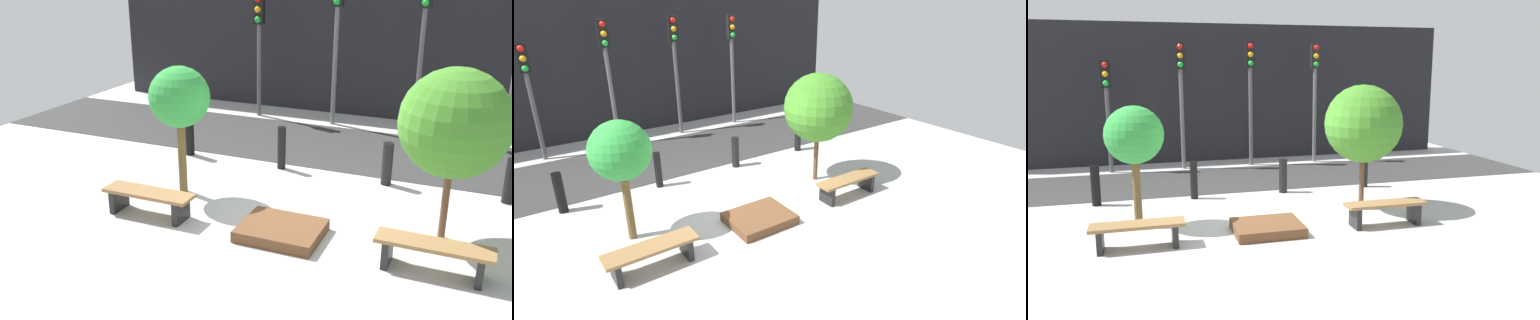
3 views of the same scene
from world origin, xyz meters
The scene contains 16 objects.
ground_plane centered at (0.00, 0.00, 0.00)m, with size 18.00×18.00×0.00m, color #B6B6B6.
road_strip centered at (0.00, 4.09, 0.01)m, with size 18.00×3.11×0.01m, color #333333.
building_facade centered at (0.00, 7.26, 2.23)m, with size 16.20×0.50×4.46m, color black.
bench_left centered at (-2.37, -0.77, 0.32)m, with size 1.62×0.47×0.45m.
bench_right centered at (2.37, -0.77, 0.34)m, with size 1.64×0.44×0.47m.
planter_bed centered at (0.00, -0.57, 0.09)m, with size 1.30×1.08×0.19m, color brown.
tree_behind_left_bench centered at (-2.37, 0.38, 1.82)m, with size 1.12×1.12×2.41m.
tree_behind_right_bench centered at (2.37, 0.38, 1.90)m, with size 1.68×1.68×2.75m.
bollard_far_left centered at (-3.31, 2.28, 0.47)m, with size 0.20×0.20×0.93m, color black.
bollard_left centered at (-1.10, 2.28, 0.45)m, with size 0.17×0.17×0.91m, color black.
bollard_center centered at (1.10, 2.28, 0.43)m, with size 0.20×0.20×0.85m, color black.
bollard_right centered at (3.31, 2.28, 0.43)m, with size 0.19×0.19×0.85m, color black.
traffic_light_west centered at (-3.19, 5.92, 2.28)m, with size 0.28×0.27×3.28m.
traffic_light_mid_west centered at (-1.06, 5.93, 2.62)m, with size 0.28×0.27×3.81m.
traffic_light_mid_east centered at (1.06, 5.93, 2.65)m, with size 0.28×0.27×3.85m.
traffic_light_east centered at (3.19, 5.93, 2.63)m, with size 0.28×0.27×3.81m.
Camera 2 is at (-4.00, -6.67, 4.44)m, focal length 28.00 mm.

